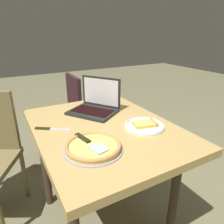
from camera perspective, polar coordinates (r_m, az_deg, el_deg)
The scene contains 7 objects.
ground_plane at distance 1.81m, azimuth -1.90°, elevation -26.51°, with size 12.00×12.00×0.00m, color #6E6A4C.
dining_table at distance 1.38m, azimuth -2.25°, elevation -7.36°, with size 1.10×0.84×0.77m.
laptop at distance 1.56m, azimuth -4.59°, elevation 1.90°, with size 0.42×0.40×0.25m.
pizza_plate at distance 1.33m, azimuth 8.96°, elevation -3.68°, with size 0.25×0.25×0.04m.
pizza_tray at distance 1.08m, azimuth -5.21°, elevation -9.46°, with size 0.31×0.31×0.04m.
table_knife at distance 1.35m, azimuth -16.89°, elevation -4.44°, with size 0.14×0.20×0.01m.
chair_far at distance 2.26m, azimuth -12.64°, elevation -0.61°, with size 0.41×0.41×0.92m.
Camera 1 is at (-1.09, 0.54, 1.35)m, focal length 33.23 mm.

